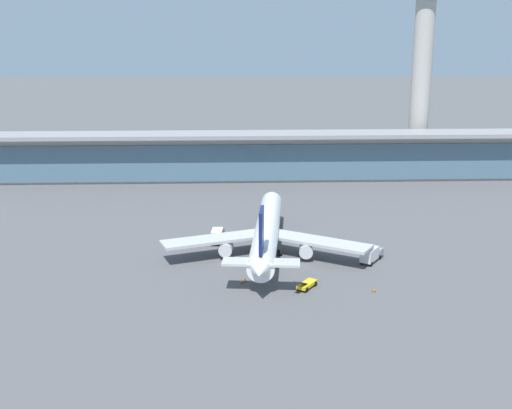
# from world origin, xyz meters

# --- Properties ---
(ground_plane) EXTENTS (1200.00, 1200.00, 0.00)m
(ground_plane) POSITION_xyz_m (0.00, 0.00, 0.00)
(ground_plane) COLOR #515154
(airliner_on_stand) EXTENTS (42.73, 55.87, 14.87)m
(airliner_on_stand) POSITION_xyz_m (1.68, 5.09, 4.68)
(airliner_on_stand) COLOR white
(airliner_on_stand) RESTS_ON ground
(service_truck_near_nose_yellow) EXTENTS (5.00, 6.35, 2.70)m
(service_truck_near_nose_yellow) POSITION_xyz_m (7.69, -14.55, 0.81)
(service_truck_near_nose_yellow) COLOR yellow
(service_truck_near_nose_yellow) RESTS_ON ground
(service_truck_under_wing_grey) EXTENTS (5.98, 7.34, 3.10)m
(service_truck_under_wing_grey) POSITION_xyz_m (22.24, -1.10, 1.69)
(service_truck_under_wing_grey) COLOR gray
(service_truck_under_wing_grey) RESTS_ON ground
(service_truck_mid_apron_red) EXTENTS (2.94, 7.47, 3.10)m
(service_truck_mid_apron_red) POSITION_xyz_m (-8.73, 12.73, 1.69)
(service_truck_mid_apron_red) COLOR #B21E1E
(service_truck_mid_apron_red) RESTS_ON ground
(terminal_building) EXTENTS (183.60, 12.80, 15.20)m
(terminal_building) POSITION_xyz_m (0.00, 74.99, 7.87)
(terminal_building) COLOR #B2ADA3
(terminal_building) RESTS_ON ground
(control_tower) EXTENTS (12.00, 12.00, 69.76)m
(control_tower) POSITION_xyz_m (56.48, 87.23, 38.07)
(control_tower) COLOR #B2ADA3
(control_tower) RESTS_ON ground
(safety_cone_alpha) EXTENTS (0.62, 0.62, 0.70)m
(safety_cone_alpha) POSITION_xyz_m (19.55, -16.39, 0.32)
(safety_cone_alpha) COLOR orange
(safety_cone_alpha) RESTS_ON ground
(safety_cone_bravo) EXTENTS (0.62, 0.62, 0.70)m
(safety_cone_bravo) POSITION_xyz_m (-3.86, -11.50, 0.32)
(safety_cone_bravo) COLOR orange
(safety_cone_bravo) RESTS_ON ground
(safety_cone_charlie) EXTENTS (0.62, 0.62, 0.70)m
(safety_cone_charlie) POSITION_xyz_m (-3.21, -10.74, 0.32)
(safety_cone_charlie) COLOR orange
(safety_cone_charlie) RESTS_ON ground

